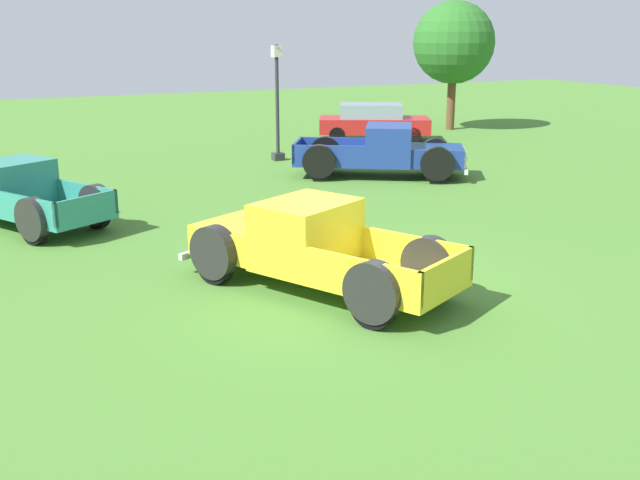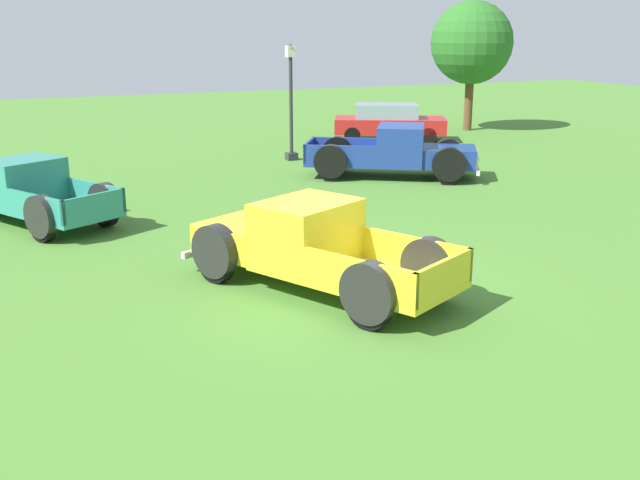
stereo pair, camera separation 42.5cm
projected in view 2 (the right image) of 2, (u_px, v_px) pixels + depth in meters
name	position (u px, v px, depth m)	size (l,w,h in m)	color
ground_plane	(356.00, 291.00, 12.81)	(80.00, 80.00, 0.00)	#477A2D
pickup_truck_foreground	(304.00, 246.00, 12.86)	(3.83, 5.25, 1.53)	yellow
pickup_truck_behind_left	(403.00, 153.00, 22.19)	(5.28, 4.22, 1.56)	navy
pickup_truck_behind_right	(24.00, 191.00, 17.26)	(3.79, 4.99, 1.46)	#2D8475
sedan_distant_a	(389.00, 122.00, 29.39)	(4.65, 3.54, 1.44)	#B21E1E
lamp_post_near	(291.00, 100.00, 24.79)	(0.36, 0.36, 3.84)	#2D2D33
oak_tree_east	(472.00, 43.00, 31.61)	(3.49, 3.49, 5.47)	brown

